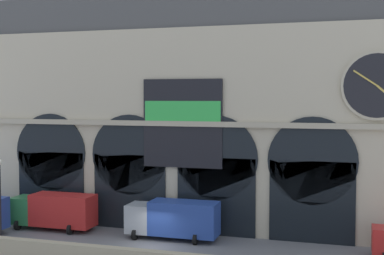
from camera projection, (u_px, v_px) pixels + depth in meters
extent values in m
plane|color=slate|center=(151.00, 248.00, 40.30)|extent=(200.00, 200.00, 0.00)
cube|color=beige|center=(181.00, 129.00, 46.94)|extent=(40.36, 4.95, 17.29)
cube|color=#4C4C4C|center=(182.00, 13.00, 46.63)|extent=(40.36, 4.35, 3.25)
cube|color=black|center=(51.00, 187.00, 48.21)|extent=(6.64, 0.20, 6.49)
cylinder|color=black|center=(51.00, 152.00, 48.02)|extent=(6.99, 0.20, 6.99)
cube|color=black|center=(130.00, 192.00, 45.97)|extent=(6.64, 0.20, 6.49)
cylinder|color=black|center=(129.00, 155.00, 45.78)|extent=(6.99, 0.20, 6.99)
cube|color=black|center=(216.00, 197.00, 43.72)|extent=(6.64, 0.20, 6.49)
cylinder|color=black|center=(216.00, 158.00, 43.53)|extent=(6.99, 0.20, 6.99)
cube|color=black|center=(312.00, 202.00, 41.48)|extent=(6.64, 0.20, 6.49)
cylinder|color=black|center=(312.00, 161.00, 41.29)|extent=(6.99, 0.20, 6.99)
cylinder|color=beige|center=(377.00, 86.00, 39.51)|extent=(5.23, 0.25, 5.23)
cylinder|color=black|center=(377.00, 86.00, 39.39)|extent=(4.84, 0.06, 4.84)
cube|color=gold|center=(384.00, 91.00, 39.21)|extent=(1.10, 0.04, 1.00)
cube|color=gold|center=(365.00, 78.00, 39.53)|extent=(1.77, 0.04, 1.25)
cube|color=black|center=(182.00, 123.00, 44.09)|extent=(6.88, 0.12, 7.41)
cube|color=green|center=(182.00, 112.00, 43.96)|extent=(6.61, 0.04, 1.85)
cube|color=#B6AB91|center=(171.00, 124.00, 44.40)|extent=(40.36, 0.50, 0.44)
cube|color=#2D7A42|center=(26.00, 210.00, 46.54)|extent=(2.00, 2.30, 2.30)
cube|color=red|center=(63.00, 210.00, 45.45)|extent=(5.50, 2.30, 2.70)
cylinder|color=black|center=(18.00, 225.00, 45.65)|extent=(0.28, 0.84, 0.84)
cylinder|color=black|center=(32.00, 220.00, 47.63)|extent=(0.28, 0.84, 0.84)
cylinder|color=black|center=(70.00, 229.00, 44.18)|extent=(0.28, 0.84, 0.84)
cylinder|color=black|center=(82.00, 224.00, 46.15)|extent=(0.28, 0.84, 0.84)
cube|color=#ADB2B7|center=(141.00, 218.00, 43.44)|extent=(2.00, 2.30, 2.30)
cube|color=#28479E|center=(184.00, 218.00, 42.34)|extent=(5.50, 2.30, 2.70)
cylinder|color=black|center=(135.00, 235.00, 42.54)|extent=(0.28, 0.84, 0.84)
cylinder|color=black|center=(144.00, 228.00, 44.52)|extent=(0.28, 0.84, 0.84)
cylinder|color=black|center=(195.00, 239.00, 41.07)|extent=(0.28, 0.84, 0.84)
cylinder|color=black|center=(203.00, 233.00, 43.05)|extent=(0.28, 0.84, 0.84)
cylinder|color=black|center=(383.00, 250.00, 38.64)|extent=(0.28, 0.68, 0.68)
cylinder|color=black|center=(0.00, 208.00, 39.29)|extent=(0.16, 0.16, 6.50)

